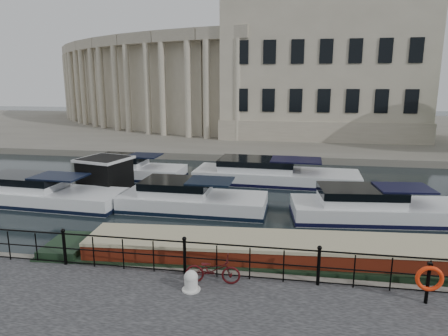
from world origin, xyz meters
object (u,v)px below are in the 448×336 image
Objects in this scene: mooring_bollard at (191,281)px; harbour_hut at (105,178)px; narrowboat at (285,263)px; life_ring_post at (429,279)px; bicycle at (213,270)px.

harbour_hut is at bearing 126.00° from mooring_bollard.
narrowboat is at bearing 44.76° from mooring_bollard.
life_ring_post is at bearing -22.49° from harbour_hut.
mooring_bollard is at bearing 129.34° from bicycle.
life_ring_post reaches higher than narrowboat.
life_ring_post is at bearing -96.04° from bicycle.
bicycle is 5.85m from life_ring_post.
mooring_bollard is 0.51× the size of life_ring_post.
mooring_bollard is (-0.53, -0.50, -0.15)m from bicycle.
mooring_bollard is 0.04× the size of narrowboat.
bicycle is 3.01m from narrowboat.
narrowboat is 13.15m from harbour_hut.
harbour_hut is (-14.12, 10.34, -0.33)m from life_ring_post.
bicycle is at bearing -139.12° from narrowboat.
bicycle reaches higher than mooring_bollard.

